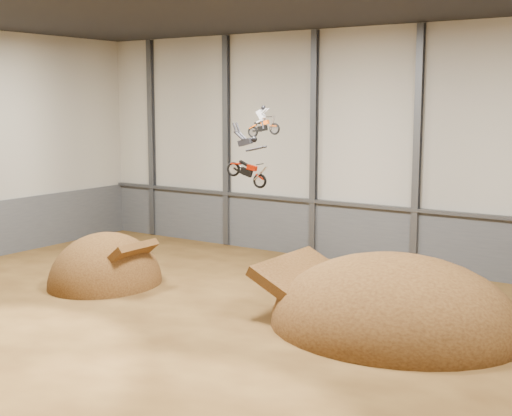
% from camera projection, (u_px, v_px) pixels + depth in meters
% --- Properties ---
extents(floor, '(40.00, 40.00, 0.00)m').
position_uv_depth(floor, '(212.00, 327.00, 30.87)').
color(floor, '#472D13').
rests_on(floor, ground).
extents(back_wall, '(40.00, 0.10, 14.00)m').
position_uv_depth(back_wall, '(365.00, 147.00, 42.14)').
color(back_wall, '#BCB7A7').
rests_on(back_wall, ground).
extents(lower_band_back, '(39.80, 0.18, 3.50)m').
position_uv_depth(lower_band_back, '(362.00, 235.00, 42.84)').
color(lower_band_back, '#4F5156').
rests_on(lower_band_back, ground).
extents(steel_rail, '(39.80, 0.35, 0.20)m').
position_uv_depth(steel_rail, '(362.00, 205.00, 42.45)').
color(steel_rail, '#47494F').
rests_on(steel_rail, lower_band_back).
extents(steel_column_0, '(0.40, 0.36, 13.90)m').
position_uv_depth(steel_column_0, '(152.00, 139.00, 51.15)').
color(steel_column_0, '#47494F').
rests_on(steel_column_0, ground).
extents(steel_column_1, '(0.40, 0.36, 13.90)m').
position_uv_depth(steel_column_1, '(226.00, 142.00, 47.48)').
color(steel_column_1, '#47494F').
rests_on(steel_column_1, ground).
extents(steel_column_2, '(0.40, 0.36, 13.90)m').
position_uv_depth(steel_column_2, '(314.00, 145.00, 43.81)').
color(steel_column_2, '#47494F').
rests_on(steel_column_2, ground).
extents(steel_column_3, '(0.40, 0.36, 13.90)m').
position_uv_depth(steel_column_3, '(417.00, 149.00, 40.14)').
color(steel_column_3, '#47494F').
rests_on(steel_column_3, ground).
extents(takeoff_ramp, '(5.60, 6.46, 5.60)m').
position_uv_depth(takeoff_ramp, '(106.00, 284.00, 38.11)').
color(takeoff_ramp, '#3C230F').
rests_on(takeoff_ramp, ground).
extents(landing_ramp, '(11.08, 9.80, 6.39)m').
position_uv_depth(landing_ramp, '(394.00, 328.00, 30.81)').
color(landing_ramp, '#3C230F').
rests_on(landing_ramp, ground).
extents(fmx_rider_a, '(2.07, 0.82, 1.89)m').
position_uv_depth(fmx_rider_a, '(264.00, 119.00, 35.45)').
color(fmx_rider_a, '#D7500D').
extents(fmx_rider_b, '(3.42, 1.15, 3.11)m').
position_uv_depth(fmx_rider_b, '(244.00, 156.00, 31.74)').
color(fmx_rider_b, '#B81700').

